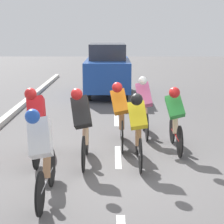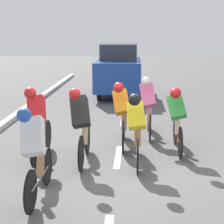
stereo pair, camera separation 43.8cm
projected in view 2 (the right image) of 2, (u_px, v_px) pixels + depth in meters
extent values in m
plane|color=#565454|center=(117.00, 166.00, 7.23)|extent=(60.00, 60.00, 0.00)
cube|color=white|center=(118.00, 157.00, 7.73)|extent=(0.12, 1.40, 0.01)
cube|color=white|center=(123.00, 120.00, 10.85)|extent=(0.12, 1.40, 0.01)
cylinder|color=black|center=(148.00, 118.00, 9.67)|extent=(0.03, 0.66, 0.66)
cylinder|color=black|center=(150.00, 128.00, 8.73)|extent=(0.03, 0.66, 0.66)
cylinder|color=red|center=(149.00, 123.00, 9.20)|extent=(0.04, 0.96, 0.04)
cylinder|color=red|center=(149.00, 113.00, 9.32)|extent=(0.04, 0.04, 0.42)
cylinder|color=yellow|center=(149.00, 119.00, 9.23)|extent=(0.07, 0.07, 0.16)
cylinder|color=#DBAD84|center=(149.00, 115.00, 9.23)|extent=(0.12, 0.23, 0.36)
cube|color=pink|center=(148.00, 95.00, 8.95)|extent=(0.42, 0.50, 0.64)
sphere|color=white|center=(146.00, 81.00, 8.66)|extent=(0.20, 0.20, 0.20)
cylinder|color=black|center=(137.00, 141.00, 7.75)|extent=(0.03, 0.65, 0.65)
cylinder|color=black|center=(138.00, 156.00, 6.79)|extent=(0.03, 0.65, 0.65)
cylinder|color=#B7B7BC|center=(137.00, 148.00, 7.27)|extent=(0.04, 0.99, 0.04)
cylinder|color=#B7B7BC|center=(138.00, 135.00, 7.40)|extent=(0.04, 0.04, 0.42)
cylinder|color=white|center=(137.00, 142.00, 7.30)|extent=(0.07, 0.07, 0.16)
cylinder|color=#9E704C|center=(138.00, 138.00, 7.31)|extent=(0.12, 0.23, 0.36)
cube|color=yellow|center=(136.00, 116.00, 7.03)|extent=(0.39, 0.45, 0.56)
sphere|color=black|center=(134.00, 100.00, 6.75)|extent=(0.22, 0.22, 0.22)
cylinder|color=black|center=(175.00, 130.00, 8.56)|extent=(0.03, 0.66, 0.66)
cylinder|color=black|center=(180.00, 143.00, 7.58)|extent=(0.03, 0.66, 0.66)
cylinder|color=red|center=(178.00, 136.00, 8.07)|extent=(0.04, 1.00, 0.04)
cylinder|color=red|center=(177.00, 125.00, 8.19)|extent=(0.04, 0.04, 0.42)
cylinder|color=green|center=(177.00, 131.00, 8.09)|extent=(0.07, 0.07, 0.16)
cylinder|color=beige|center=(177.00, 127.00, 8.10)|extent=(0.12, 0.23, 0.36)
cube|color=green|center=(177.00, 107.00, 7.83)|extent=(0.43, 0.44, 0.57)
sphere|color=red|center=(175.00, 93.00, 7.55)|extent=(0.23, 0.23, 0.23)
cylinder|color=black|center=(47.00, 166.00, 6.31)|extent=(0.03, 0.64, 0.64)
cylinder|color=black|center=(31.00, 192.00, 5.31)|extent=(0.03, 0.64, 0.64)
cylinder|color=#B7B7BC|center=(40.00, 178.00, 5.81)|extent=(0.04, 1.03, 0.04)
cylinder|color=#B7B7BC|center=(42.00, 161.00, 5.94)|extent=(0.04, 0.04, 0.42)
cylinder|color=white|center=(40.00, 171.00, 5.84)|extent=(0.07, 0.07, 0.16)
cylinder|color=#9E704C|center=(40.00, 165.00, 5.84)|extent=(0.12, 0.23, 0.36)
cube|color=white|center=(33.00, 136.00, 5.56)|extent=(0.42, 0.49, 0.63)
sphere|color=blue|center=(24.00, 115.00, 5.27)|extent=(0.21, 0.21, 0.21)
cylinder|color=black|center=(47.00, 136.00, 8.04)|extent=(0.03, 0.69, 0.69)
cylinder|color=black|center=(35.00, 150.00, 7.08)|extent=(0.03, 0.69, 0.69)
cylinder|color=black|center=(42.00, 142.00, 7.56)|extent=(0.04, 0.98, 0.04)
cylinder|color=black|center=(43.00, 130.00, 7.68)|extent=(0.04, 0.04, 0.42)
cylinder|color=white|center=(42.00, 137.00, 7.59)|extent=(0.07, 0.07, 0.16)
cylinder|color=tan|center=(42.00, 133.00, 7.59)|extent=(0.12, 0.23, 0.36)
cube|color=red|center=(36.00, 110.00, 7.32)|extent=(0.41, 0.48, 0.61)
sphere|color=red|center=(30.00, 93.00, 7.02)|extent=(0.23, 0.23, 0.23)
cylinder|color=black|center=(124.00, 125.00, 8.90)|extent=(0.03, 0.70, 0.70)
cylinder|color=black|center=(123.00, 137.00, 7.93)|extent=(0.03, 0.70, 0.70)
cylinder|color=#B7B7BC|center=(124.00, 131.00, 8.41)|extent=(0.04, 0.99, 0.04)
cylinder|color=#B7B7BC|center=(124.00, 120.00, 8.54)|extent=(0.04, 0.04, 0.42)
cylinder|color=green|center=(124.00, 126.00, 8.44)|extent=(0.07, 0.07, 0.16)
cylinder|color=#9E704C|center=(124.00, 122.00, 8.45)|extent=(0.12, 0.23, 0.36)
cube|color=orange|center=(121.00, 102.00, 8.17)|extent=(0.43, 0.47, 0.60)
sphere|color=red|center=(118.00, 87.00, 7.89)|extent=(0.22, 0.22, 0.22)
cylinder|color=black|center=(88.00, 139.00, 7.83)|extent=(0.03, 0.67, 0.67)
cylinder|color=black|center=(81.00, 154.00, 6.89)|extent=(0.03, 0.67, 0.67)
cylinder|color=black|center=(84.00, 146.00, 7.36)|extent=(0.04, 0.97, 0.04)
cylinder|color=black|center=(85.00, 133.00, 7.48)|extent=(0.04, 0.04, 0.42)
cylinder|color=white|center=(85.00, 140.00, 7.39)|extent=(0.07, 0.07, 0.16)
cylinder|color=#DBAD84|center=(85.00, 136.00, 7.39)|extent=(0.12, 0.23, 0.36)
cube|color=black|center=(80.00, 112.00, 7.11)|extent=(0.43, 0.50, 0.65)
sphere|color=red|center=(75.00, 94.00, 6.82)|extent=(0.22, 0.22, 0.22)
cylinder|color=black|center=(136.00, 92.00, 13.80)|extent=(0.14, 0.64, 0.64)
cylinder|color=black|center=(99.00, 92.00, 13.88)|extent=(0.14, 0.64, 0.64)
cylinder|color=black|center=(136.00, 83.00, 16.11)|extent=(0.14, 0.64, 0.64)
cylinder|color=black|center=(104.00, 83.00, 16.19)|extent=(0.14, 0.64, 0.64)
cube|color=#1E479E|center=(119.00, 73.00, 14.87)|extent=(1.70, 3.82, 1.10)
cube|color=#2D333D|center=(119.00, 51.00, 14.88)|extent=(1.39, 2.10, 0.61)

